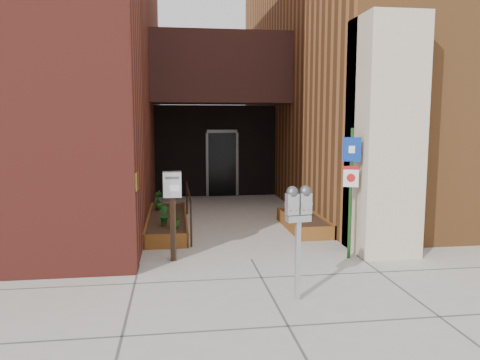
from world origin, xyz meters
name	(u,v)px	position (x,y,z in m)	size (l,w,h in m)	color
ground	(251,260)	(0.00, 0.00, 0.00)	(80.00, 80.00, 0.00)	#9E9991
architecture	(210,41)	(-0.18, 6.89, 4.98)	(20.00, 14.60, 10.00)	maroon
planter_left	(167,223)	(-1.55, 2.70, 0.13)	(0.90, 3.60, 0.30)	brown
planter_right	(304,223)	(1.60, 2.20, 0.13)	(0.80, 2.20, 0.30)	brown
handrail	(189,197)	(-1.05, 2.65, 0.75)	(0.04, 3.34, 0.90)	black
parking_meter	(298,212)	(0.33, -1.97, 1.26)	(0.37, 0.20, 1.63)	#ADADB0
sign_post	(351,179)	(1.78, -0.15, 1.46)	(0.31, 0.14, 2.38)	#153714
payment_dropbox	(172,197)	(-1.40, 0.15, 1.16)	(0.32, 0.25, 1.61)	black
shrub_left_a	(175,218)	(-1.36, 1.59, 0.47)	(0.30, 0.30, 0.33)	#245317
shrub_left_b	(163,215)	(-1.61, 1.83, 0.50)	(0.21, 0.21, 0.39)	#18561E
shrub_left_c	(159,201)	(-1.77, 3.63, 0.50)	(0.23, 0.23, 0.41)	#1B4F16
shrub_left_d	(158,197)	(-1.81, 4.30, 0.48)	(0.19, 0.19, 0.36)	#1A5317
shrub_right_a	(304,210)	(1.59, 2.17, 0.45)	(0.17, 0.17, 0.31)	#204E16
shrub_right_b	(303,205)	(1.71, 2.71, 0.48)	(0.19, 0.19, 0.37)	#1A4F16
shrub_right_c	(300,205)	(1.65, 2.79, 0.45)	(0.28, 0.28, 0.31)	#1A5919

